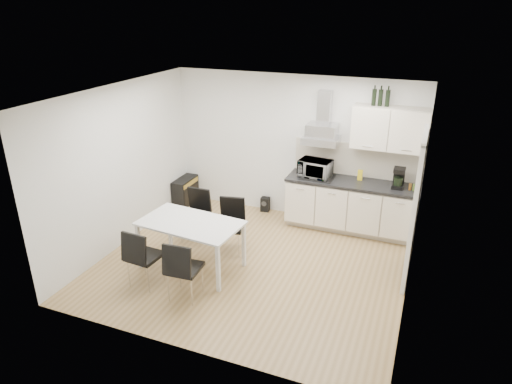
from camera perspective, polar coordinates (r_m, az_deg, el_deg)
ground at (r=7.09m, az=-0.47°, el=-9.03°), size 4.50×4.50×0.00m
wall_back at (r=8.28m, az=4.72°, el=5.57°), size 4.50×0.10×2.60m
wall_front at (r=4.89m, az=-9.43°, el=-7.38°), size 4.50×0.10×2.60m
wall_left at (r=7.59m, az=-16.49°, el=3.07°), size 0.10×4.00×2.60m
wall_right at (r=6.09m, az=19.53°, el=-2.18°), size 0.10×4.00×2.60m
ceiling at (r=6.14m, az=-0.55°, el=12.11°), size 4.50×4.50×0.00m
doorway at (r=6.69m, az=19.20°, el=-2.22°), size 0.08×1.04×2.10m
kitchenette at (r=7.95m, az=12.21°, el=0.78°), size 2.22×0.64×2.52m
dining_table at (r=6.78m, az=-8.18°, el=-4.33°), size 1.54×0.97×0.75m
chair_far_left at (r=7.63m, az=-7.69°, el=-3.06°), size 0.44×0.50×0.88m
chair_far_right at (r=7.23m, az=-3.24°, el=-4.39°), size 0.53×0.58×0.88m
chair_near_left at (r=6.60m, az=-13.73°, el=-7.87°), size 0.48×0.53×0.88m
chair_near_right at (r=6.23m, az=-8.92°, el=-9.47°), size 0.47×0.53×0.88m
guitar_amp at (r=9.14m, az=-8.82°, el=0.12°), size 0.28×0.63×0.53m
floor_speaker at (r=8.75m, az=1.16°, el=-1.54°), size 0.18×0.16×0.27m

